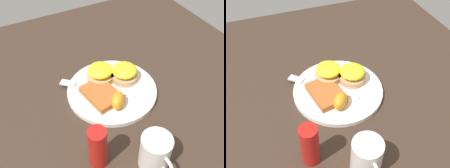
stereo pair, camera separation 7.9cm
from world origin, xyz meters
The scene contains 9 objects.
ground_plane centered at (0.00, 0.00, 0.00)m, with size 1.10×1.10×0.00m, color #38281E.
plate centered at (0.00, 0.00, 0.01)m, with size 0.27×0.27×0.01m, color silver.
sandwich_benedict_left centered at (-0.02, 0.06, 0.04)m, with size 0.08×0.08×0.05m.
sandwich_benedict_right centered at (-0.06, -0.01, 0.04)m, with size 0.08×0.08×0.05m.
hashbrown_patty centered at (0.01, -0.04, 0.02)m, with size 0.12×0.08×0.02m, color #AA5827.
orange_wedge centered at (0.07, -0.02, 0.04)m, with size 0.06×0.04×0.04m, color orange.
fork centered at (-0.03, -0.06, 0.02)m, with size 0.17×0.18×0.00m.
cup centered at (0.26, -0.03, 0.05)m, with size 0.10×0.07×0.10m.
condiment_bottle centered at (0.20, -0.14, 0.06)m, with size 0.04×0.04×0.12m, color #B21914.
Camera 2 is at (0.53, -0.20, 0.58)m, focal length 42.00 mm.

